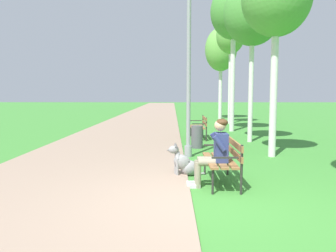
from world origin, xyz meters
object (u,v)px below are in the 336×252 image
park_bench_mid (200,125)px  birch_tree_fourth (234,13)px  litter_bin (197,137)px  lamp_post_near (189,66)px  birch_tree_fifth (231,36)px  dog_grey (185,164)px  person_seated_on_near_bench (215,150)px  birch_tree_third (253,14)px  park_bench_near (224,157)px  birch_tree_sixth (221,50)px

park_bench_mid → birch_tree_fourth: 5.58m
birch_tree_fourth → litter_bin: size_ratio=9.25×
lamp_post_near → birch_tree_fifth: size_ratio=0.80×
park_bench_mid → litter_bin: 2.18m
lamp_post_near → dog_grey: bearing=-94.7°
birch_tree_fourth → person_seated_on_near_bench: bearing=-101.9°
lamp_post_near → birch_tree_third: (2.31, 2.84, 1.96)m
person_seated_on_near_bench → birch_tree_third: bearing=71.1°
park_bench_near → lamp_post_near: size_ratio=0.32×
birch_tree_third → lamp_post_near: bearing=-129.1°
dog_grey → birch_tree_third: birch_tree_third is taller
birch_tree_sixth → birch_tree_fifth: bearing=-90.2°
person_seated_on_near_bench → park_bench_near: bearing=45.5°
park_bench_mid → birch_tree_fifth: 7.97m
person_seated_on_near_bench → lamp_post_near: bearing=96.9°
park_bench_mid → birch_tree_sixth: birch_tree_sixth is taller
birch_tree_fourth → birch_tree_sixth: (0.54, 7.55, -0.64)m
park_bench_near → lamp_post_near: 3.34m
person_seated_on_near_bench → lamp_post_near: (-0.35, 2.88, 1.75)m
dog_grey → lamp_post_near: size_ratio=0.17×
lamp_post_near → birch_tree_sixth: size_ratio=0.78×
dog_grey → birch_tree_sixth: bearing=79.4°
park_bench_mid → birch_tree_third: size_ratio=0.27×
birch_tree_third → birch_tree_fifth: size_ratio=0.94×
birch_tree_fifth → birch_tree_fourth: bearing=-97.9°
birch_tree_third → birch_tree_fourth: birch_tree_fourth is taller
person_seated_on_near_bench → litter_bin: bearing=90.1°
person_seated_on_near_bench → lamp_post_near: lamp_post_near is taller
birch_tree_fourth → birch_tree_sixth: birch_tree_fourth is taller
person_seated_on_near_bench → lamp_post_near: 3.39m
person_seated_on_near_bench → birch_tree_fourth: 10.28m
birch_tree_sixth → litter_bin: 13.17m
person_seated_on_near_bench → birch_tree_third: 7.10m
dog_grey → litter_bin: 3.60m
park_bench_near → park_bench_mid: 6.30m
park_bench_near → birch_tree_sixth: (2.24, 16.37, 4.06)m
park_bench_mid → lamp_post_near: bearing=-99.4°
birch_tree_fourth → dog_grey: bearing=-106.4°
dog_grey → lamp_post_near: bearing=85.3°
birch_tree_fifth → dog_grey: bearing=-103.8°
birch_tree_sixth → litter_bin: bearing=-101.3°
park_bench_mid → person_seated_on_near_bench: size_ratio=1.20×
park_bench_near → park_bench_mid: bearing=89.6°
park_bench_near → birch_tree_fourth: (1.69, 8.82, 4.70)m
birch_tree_fifth → park_bench_mid: bearing=-109.0°
birch_tree_sixth → litter_bin: size_ratio=8.64×
birch_tree_fifth → birch_tree_sixth: 3.75m
park_bench_near → dog_grey: size_ratio=1.83×
person_seated_on_near_bench → birch_tree_sixth: (2.45, 16.58, 3.89)m
park_bench_mid → birch_tree_fifth: bearing=71.0°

